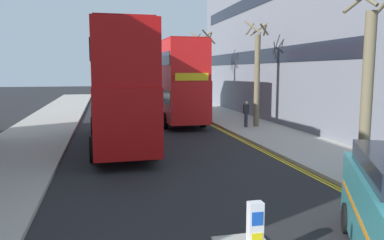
{
  "coord_description": "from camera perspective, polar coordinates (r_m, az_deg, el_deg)",
  "views": [
    {
      "loc": [
        -2.7,
        -2.82,
        3.65
      ],
      "look_at": [
        0.5,
        11.0,
        1.8
      ],
      "focal_mm": 35.5,
      "sensor_mm": 36.0,
      "label": 1
    }
  ],
  "objects": [
    {
      "name": "street_tree_far",
      "position": [
        24.21,
        9.74,
        6.62
      ],
      "size": [
        1.62,
        1.66,
        6.56
      ],
      "color": "#6B6047",
      "rests_on": "sidewalk_right"
    },
    {
      "name": "double_decker_bus_oncoming",
      "position": [
        27.39,
        -2.84,
        6.12
      ],
      "size": [
        2.99,
        10.86,
        5.64
      ],
      "color": "red",
      "rests_on": "ground"
    },
    {
      "name": "sidewalk_left",
      "position": [
        19.53,
        -24.07,
        -3.79
      ],
      "size": [
        4.0,
        80.0,
        0.14
      ],
      "primitive_type": "cube",
      "color": "#ADA89E",
      "rests_on": "ground"
    },
    {
      "name": "street_tree_near",
      "position": [
        31.16,
        1.53,
        7.23
      ],
      "size": [
        2.0,
        2.06,
        6.73
      ],
      "color": "#6B6047",
      "rests_on": "sidewalk_right"
    },
    {
      "name": "townhouse_terrace_right",
      "position": [
        31.68,
        18.14,
        11.61
      ],
      "size": [
        10.08,
        28.0,
        12.32
      ],
      "color": "slate",
      "rests_on": "ground"
    },
    {
      "name": "kerb_line_outer",
      "position": [
        18.62,
        9.68,
        -3.97
      ],
      "size": [
        0.1,
        56.0,
        0.01
      ],
      "primitive_type": "cube",
      "color": "yellow",
      "rests_on": "ground"
    },
    {
      "name": "street_tree_mid",
      "position": [
        40.89,
        -1.42,
        6.68
      ],
      "size": [
        2.02,
        2.04,
        6.39
      ],
      "color": "#6B6047",
      "rests_on": "sidewalk_right"
    },
    {
      "name": "street_tree_distant",
      "position": [
        13.14,
        24.87,
        4.66
      ],
      "size": [
        1.68,
        1.61,
        6.36
      ],
      "color": "#6B6047",
      "rests_on": "sidewalk_right"
    },
    {
      "name": "sidewalk_right",
      "position": [
        21.25,
        12.84,
        -2.46
      ],
      "size": [
        4.0,
        80.0,
        0.14
      ],
      "primitive_type": "cube",
      "color": "#ADA89E",
      "rests_on": "ground"
    },
    {
      "name": "kerb_line_inner",
      "position": [
        18.56,
        9.22,
        -4.0
      ],
      "size": [
        0.1,
        56.0,
        0.01
      ],
      "primitive_type": "cube",
      "color": "yellow",
      "rests_on": "ground"
    },
    {
      "name": "pedestrian_far",
      "position": [
        23.95,
        8.13,
        0.96
      ],
      "size": [
        0.34,
        0.22,
        1.62
      ],
      "color": "#2D2D38",
      "rests_on": "sidewalk_right"
    },
    {
      "name": "double_decker_bus_away",
      "position": [
        18.8,
        -11.02,
        5.4
      ],
      "size": [
        2.98,
        10.86,
        5.64
      ],
      "color": "#B20F0F",
      "rests_on": "ground"
    },
    {
      "name": "keep_left_bollard",
      "position": [
        7.56,
        9.44,
        -16.38
      ],
      "size": [
        0.36,
        0.28,
        1.11
      ],
      "color": "silver",
      "rests_on": "traffic_island"
    }
  ]
}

